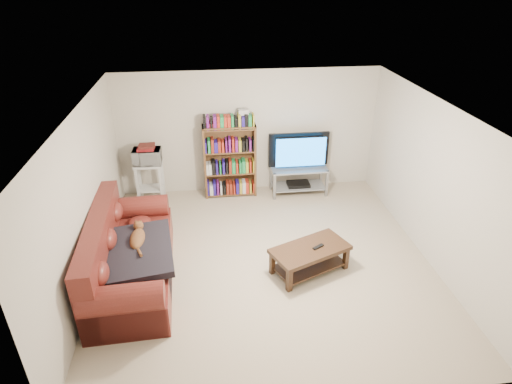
{
  "coord_description": "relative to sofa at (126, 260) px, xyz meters",
  "views": [
    {
      "loc": [
        -0.78,
        -5.31,
        4.06
      ],
      "look_at": [
        -0.1,
        0.4,
        1.0
      ],
      "focal_mm": 30.0,
      "sensor_mm": 36.0,
      "label": 1
    }
  ],
  "objects": [
    {
      "name": "floor",
      "position": [
        2.04,
        0.22,
        -0.36
      ],
      "size": [
        5.0,
        5.0,
        0.0
      ],
      "primitive_type": "plane",
      "color": "#C8B395",
      "rests_on": "ground"
    },
    {
      "name": "ceiling",
      "position": [
        2.04,
        0.22,
        2.04
      ],
      "size": [
        5.0,
        5.0,
        0.0
      ],
      "primitive_type": "plane",
      "rotation": [
        3.14,
        0.0,
        0.0
      ],
      "color": "white",
      "rests_on": "ground"
    },
    {
      "name": "wall_back",
      "position": [
        2.04,
        2.72,
        0.84
      ],
      "size": [
        5.0,
        0.0,
        5.0
      ],
      "primitive_type": "plane",
      "rotation": [
        1.57,
        0.0,
        0.0
      ],
      "color": "beige",
      "rests_on": "ground"
    },
    {
      "name": "wall_front",
      "position": [
        2.04,
        -2.28,
        0.84
      ],
      "size": [
        5.0,
        0.0,
        5.0
      ],
      "primitive_type": "plane",
      "rotation": [
        -1.57,
        0.0,
        0.0
      ],
      "color": "beige",
      "rests_on": "ground"
    },
    {
      "name": "wall_left",
      "position": [
        -0.46,
        0.22,
        0.84
      ],
      "size": [
        0.0,
        5.0,
        5.0
      ],
      "primitive_type": "plane",
      "rotation": [
        1.57,
        0.0,
        1.57
      ],
      "color": "beige",
      "rests_on": "ground"
    },
    {
      "name": "wall_right",
      "position": [
        4.54,
        0.22,
        0.84
      ],
      "size": [
        0.0,
        5.0,
        5.0
      ],
      "primitive_type": "plane",
      "rotation": [
        1.57,
        0.0,
        -1.57
      ],
      "color": "beige",
      "rests_on": "ground"
    },
    {
      "name": "sofa",
      "position": [
        0.0,
        0.0,
        0.0
      ],
      "size": [
        1.15,
        2.47,
        1.04
      ],
      "rotation": [
        0.0,
        0.0,
        0.04
      ],
      "color": "maroon",
      "rests_on": "floor"
    },
    {
      "name": "blanket",
      "position": [
        0.2,
        -0.16,
        0.24
      ],
      "size": [
        1.09,
        1.33,
        0.2
      ],
      "primitive_type": "cube",
      "rotation": [
        0.05,
        -0.04,
        0.12
      ],
      "color": "black",
      "rests_on": "sofa"
    },
    {
      "name": "cat",
      "position": [
        0.19,
        0.06,
        0.3
      ],
      "size": [
        0.29,
        0.67,
        0.2
      ],
      "primitive_type": null,
      "rotation": [
        0.0,
        0.0,
        0.04
      ],
      "color": "brown",
      "rests_on": "sofa"
    },
    {
      "name": "coffee_table",
      "position": [
        2.65,
        -0.1,
        -0.07
      ],
      "size": [
        1.27,
        0.97,
        0.41
      ],
      "rotation": [
        0.0,
        0.0,
        0.41
      ],
      "color": "#362113",
      "rests_on": "floor"
    },
    {
      "name": "remote",
      "position": [
        2.77,
        -0.11,
        0.07
      ],
      "size": [
        0.19,
        0.14,
        0.02
      ],
      "primitive_type": "cube",
      "rotation": [
        0.0,
        0.0,
        0.56
      ],
      "color": "black",
      "rests_on": "coffee_table"
    },
    {
      "name": "tv_stand",
      "position": [
        3.0,
        2.37,
        0.01
      ],
      "size": [
        1.1,
        0.5,
        0.55
      ],
      "rotation": [
        0.0,
        0.0,
        0.01
      ],
      "color": "#999EA3",
      "rests_on": "floor"
    },
    {
      "name": "television",
      "position": [
        3.0,
        2.37,
        0.53
      ],
      "size": [
        1.18,
        0.16,
        0.68
      ],
      "primitive_type": "imported",
      "rotation": [
        0.0,
        0.0,
        3.15
      ],
      "color": "black",
      "rests_on": "tv_stand"
    },
    {
      "name": "dvd_player",
      "position": [
        3.0,
        2.37,
        -0.17
      ],
      "size": [
        0.44,
        0.31,
        0.06
      ],
      "primitive_type": "cube",
      "rotation": [
        0.0,
        0.0,
        0.01
      ],
      "color": "black",
      "rests_on": "tv_stand"
    },
    {
      "name": "bookshelf",
      "position": [
        1.65,
        2.46,
        0.39
      ],
      "size": [
        1.0,
        0.31,
        1.44
      ],
      "rotation": [
        0.0,
        0.0,
        0.0
      ],
      "color": "brown",
      "rests_on": "floor"
    },
    {
      "name": "shelf_clutter",
      "position": [
        1.75,
        2.48,
        1.19
      ],
      "size": [
        0.73,
        0.22,
        0.28
      ],
      "rotation": [
        0.0,
        0.0,
        0.0
      ],
      "color": "silver",
      "rests_on": "bookshelf"
    },
    {
      "name": "microwave_stand",
      "position": [
        0.13,
        2.32,
        0.17
      ],
      "size": [
        0.52,
        0.39,
        0.82
      ],
      "rotation": [
        0.0,
        0.0,
        -0.03
      ],
      "color": "silver",
      "rests_on": "floor"
    },
    {
      "name": "microwave",
      "position": [
        0.13,
        2.32,
        0.6
      ],
      "size": [
        0.51,
        0.36,
        0.28
      ],
      "primitive_type": "imported",
      "rotation": [
        0.0,
        0.0,
        -0.03
      ],
      "color": "silver",
      "rests_on": "microwave_stand"
    },
    {
      "name": "game_boxes",
      "position": [
        0.13,
        2.32,
        0.77
      ],
      "size": [
        0.3,
        0.27,
        0.05
      ],
      "primitive_type": "cube",
      "rotation": [
        0.0,
        0.0,
        -0.03
      ],
      "color": "maroon",
      "rests_on": "microwave"
    }
  ]
}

